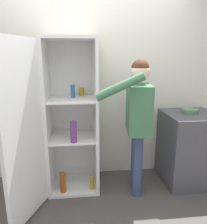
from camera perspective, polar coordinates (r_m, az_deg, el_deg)
The scene contains 6 objects.
ground_plane at distance 2.52m, azimuth -1.59°, elevation -26.14°, with size 12.00×12.00×0.00m, color #4C4742.
wall_back at distance 2.92m, azimuth -3.40°, elevation 7.23°, with size 7.00×0.06×2.55m.
refrigerator at distance 2.59m, azimuth -10.66°, elevation -2.11°, with size 0.89×1.11×1.84m.
person at distance 2.53m, azimuth 8.92°, elevation -0.10°, with size 0.67×0.59×1.61m.
counter at distance 3.12m, azimuth 21.36°, elevation -8.74°, with size 0.66×0.64×0.93m.
bowl at distance 2.99m, azimuth 21.59°, elevation 0.23°, with size 0.20×0.20×0.05m.
Camera 1 is at (-0.15, -1.91, 1.64)m, focal length 35.00 mm.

